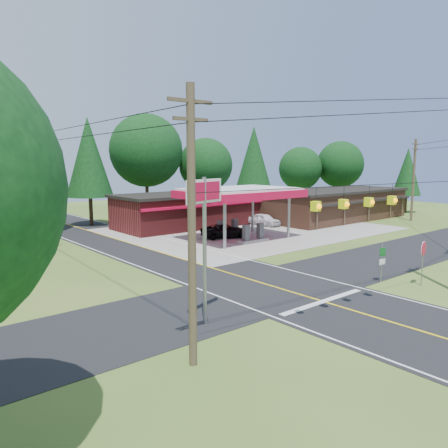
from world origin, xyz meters
TOP-DOWN VIEW (x-y plane):
  - ground at (0.00, 0.00)m, footprint 120.00×120.00m
  - main_highway at (0.00, 0.00)m, footprint 8.00×120.00m
  - cross_road at (0.00, 0.00)m, footprint 70.00×7.00m
  - lane_center_yellow at (0.00, 0.00)m, footprint 0.15×110.00m
  - gas_canopy at (9.00, 13.00)m, footprint 10.60×7.40m
  - convenience_store at (10.00, 22.98)m, footprint 16.40×7.55m
  - strip_building at (28.00, 15.98)m, footprint 20.40×8.75m
  - utility_pole_near_left at (-9.50, -5.00)m, footprint 1.80×0.30m
  - utility_pole_far_left at (-8.00, 18.00)m, footprint 1.80×0.30m
  - utility_pole_far_right at (34.00, 9.00)m, footprint 1.80×0.30m
  - utility_pole_north at (-6.50, 35.00)m, footprint 0.30×0.30m
  - overhead_beacons at (-1.00, -6.00)m, footprint 17.04×2.04m
  - treeline_backdrop at (0.82, 24.01)m, footprint 70.27×51.59m
  - suv_car at (8.50, 14.50)m, footprint 6.08×6.08m
  - sedan_car at (17.00, 17.74)m, footprint 4.34×4.34m
  - big_stop_sign at (-6.66, -2.01)m, footprint 2.42×0.76m
  - octagonal_stop_sign at (7.00, -5.46)m, footprint 0.92×0.22m
  - route_sign_post at (5.80, -3.52)m, footprint 0.50×0.13m

SIDE VIEW (x-z plane):
  - ground at x=0.00m, z-range 0.00..0.00m
  - main_highway at x=0.00m, z-range 0.00..0.02m
  - cross_road at x=0.00m, z-range 0.00..0.03m
  - lane_center_yellow at x=0.00m, z-range 0.02..0.03m
  - suv_car at x=8.50m, z-range 0.00..1.32m
  - sedan_car at x=17.00m, z-range 0.00..1.39m
  - route_sign_post at x=5.80m, z-range 0.25..2.72m
  - strip_building at x=28.00m, z-range 0.01..3.81m
  - convenience_store at x=10.00m, z-range 0.02..3.82m
  - octagonal_stop_sign at x=7.00m, z-range 0.68..3.40m
  - gas_canopy at x=9.00m, z-range 1.83..6.70m
  - utility_pole_north at x=-6.50m, z-range 0.00..9.50m
  - big_stop_sign at x=-6.66m, z-range 1.62..8.32m
  - utility_pole_near_left at x=-9.50m, z-range 0.20..10.20m
  - utility_pole_far_left at x=-8.00m, z-range 0.20..10.20m
  - utility_pole_far_right at x=34.00m, z-range 0.20..10.20m
  - overhead_beacons at x=-1.00m, z-range 5.70..6.73m
  - treeline_backdrop at x=0.82m, z-range 0.84..14.14m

